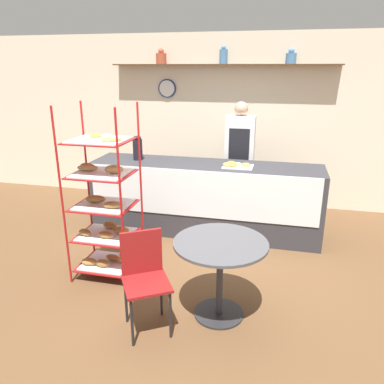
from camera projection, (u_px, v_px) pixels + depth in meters
The scene contains 9 objects.
ground_plane at pixel (184, 273), 4.20m from camera, with size 14.00×14.00×0.00m, color brown.
back_wall at pixel (222, 120), 6.08m from camera, with size 10.00×0.30×2.70m.
display_counter at pixel (205, 198), 5.12m from camera, with size 3.09×0.70×0.97m.
pastry_rack at pixel (105, 208), 3.95m from camera, with size 0.66×0.56×1.86m.
person_worker at pixel (239, 156), 5.47m from camera, with size 0.42×0.23×1.74m.
cafe_table at pixel (220, 260), 3.32m from camera, with size 0.84×0.84×0.75m.
cafe_chair at pixel (144, 271), 3.21m from camera, with size 0.52×0.52×0.87m.
coffee_carafe at pixel (138, 148), 5.15m from camera, with size 0.13×0.13×0.33m.
donut_tray_counter at pixel (235, 165), 4.82m from camera, with size 0.38×0.28×0.05m.
Camera 1 is at (0.95, -3.57, 2.20)m, focal length 35.00 mm.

